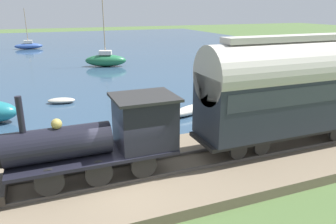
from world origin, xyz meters
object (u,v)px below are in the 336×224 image
(steam_locomotive, at_px, (108,134))
(sailboat_blue, at_px, (29,46))
(sailboat_green, at_px, (106,60))
(rowboat_far_out, at_px, (190,110))
(passenger_coach, at_px, (295,85))
(rowboat_mid_harbor, at_px, (61,100))

(steam_locomotive, bearing_deg, sailboat_blue, 3.78)
(sailboat_green, bearing_deg, rowboat_far_out, -156.94)
(steam_locomotive, xyz_separation_m, passenger_coach, (0.00, -8.25, 1.06))
(passenger_coach, bearing_deg, steam_locomotive, 90.00)
(steam_locomotive, distance_m, sailboat_green, 26.32)
(steam_locomotive, xyz_separation_m, rowboat_far_out, (6.70, -6.47, -1.82))
(rowboat_far_out, bearing_deg, passenger_coach, 171.89)
(steam_locomotive, relative_size, passenger_coach, 0.70)
(sailboat_green, relative_size, rowboat_mid_harbor, 4.38)
(rowboat_far_out, bearing_deg, steam_locomotive, 113.01)
(rowboat_far_out, bearing_deg, sailboat_blue, -9.41)
(sailboat_green, bearing_deg, passenger_coach, -154.09)
(rowboat_mid_harbor, bearing_deg, sailboat_green, -9.82)
(rowboat_mid_harbor, xyz_separation_m, rowboat_far_out, (-5.57, -7.26, 0.09))
(sailboat_green, xyz_separation_m, rowboat_far_out, (-19.09, -1.38, -0.46))
(rowboat_mid_harbor, bearing_deg, passenger_coach, -129.93)
(passenger_coach, distance_m, rowboat_mid_harbor, 15.52)
(passenger_coach, xyz_separation_m, rowboat_mid_harbor, (12.27, 9.04, -2.97))
(passenger_coach, distance_m, sailboat_blue, 47.61)
(steam_locomotive, xyz_separation_m, rowboat_mid_harbor, (12.27, 0.79, -1.91))
(rowboat_mid_harbor, bearing_deg, steam_locomotive, -162.63)
(steam_locomotive, height_order, rowboat_far_out, steam_locomotive)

